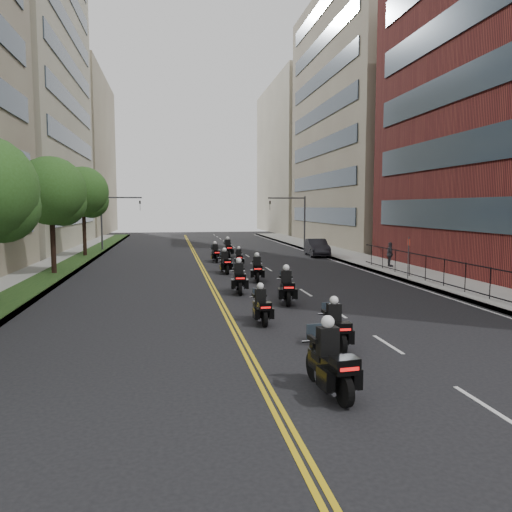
{
  "coord_description": "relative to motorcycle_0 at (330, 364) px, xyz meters",
  "views": [
    {
      "loc": [
        -3.7,
        -9.88,
        4.45
      ],
      "look_at": [
        0.7,
        15.78,
        1.89
      ],
      "focal_mm": 35.0,
      "sensor_mm": 36.0,
      "label": 1
    }
  ],
  "objects": [
    {
      "name": "motorcycle_2",
      "position": [
        -0.3,
        7.47,
        -0.13
      ],
      "size": [
        0.49,
        2.1,
        1.55
      ],
      "rotation": [
        0.0,
        0.0,
        0.03
      ],
      "color": "black",
      "rests_on": "ground"
    },
    {
      "name": "motorcycle_7",
      "position": [
        1.33,
        25.7,
        -0.14
      ],
      "size": [
        0.52,
        2.07,
        1.52
      ],
      "rotation": [
        0.0,
        0.0,
        -0.06
      ],
      "color": "black",
      "rests_on": "ground"
    },
    {
      "name": "motorcycle_9",
      "position": [
        1.32,
        32.84,
        -0.01
      ],
      "size": [
        0.58,
        2.49,
        1.84
      ],
      "rotation": [
        0.0,
        0.0,
        0.02
      ],
      "color": "black",
      "rests_on": "ground"
    },
    {
      "name": "motorcycle_4",
      "position": [
        -0.23,
        14.28,
        -0.02
      ],
      "size": [
        0.63,
        2.49,
        1.84
      ],
      "rotation": [
        0.0,
        0.0,
        -0.06
      ],
      "color": "black",
      "rests_on": "ground"
    },
    {
      "name": "iron_fence",
      "position": [
        11.02,
        10.81,
        0.16
      ],
      "size": [
        0.05,
        28.0,
        1.5
      ],
      "color": "black",
      "rests_on": "sidewalk_right"
    },
    {
      "name": "sidewalk_left",
      "position": [
        -11.98,
        23.81,
        -0.67
      ],
      "size": [
        4.0,
        90.0,
        0.15
      ],
      "primitive_type": "cube",
      "color": "gray",
      "rests_on": "ground"
    },
    {
      "name": "motorcycle_1",
      "position": [
        1.37,
        3.69,
        -0.09
      ],
      "size": [
        0.52,
        2.24,
        1.65
      ],
      "rotation": [
        0.0,
        0.0,
        -0.02
      ],
      "color": "black",
      "rests_on": "ground"
    },
    {
      "name": "motorcycle_6",
      "position": [
        -0.11,
        22.11,
        -0.06
      ],
      "size": [
        0.63,
        2.34,
        1.72
      ],
      "rotation": [
        0.0,
        0.0,
        0.08
      ],
      "color": "black",
      "rests_on": "ground"
    },
    {
      "name": "building_right_tan",
      "position": [
        21.5,
        46.81,
        14.26
      ],
      "size": [
        15.11,
        28.0,
        30.0
      ],
      "color": "gray",
      "rests_on": "ground"
    },
    {
      "name": "pedestrian_c",
      "position": [
        11.96,
        22.67,
        0.29
      ],
      "size": [
        0.52,
        1.07,
        1.77
      ],
      "primitive_type": "imported",
      "rotation": [
        0.0,
        0.0,
        1.48
      ],
      "color": "#3E3C44",
      "rests_on": "sidewalk_right"
    },
    {
      "name": "traffic_signal_left",
      "position": [
        -9.52,
        40.81,
        2.96
      ],
      "size": [
        4.09,
        0.2,
        5.6
      ],
      "color": "#3F3F44",
      "rests_on": "ground"
    },
    {
      "name": "parked_sedan",
      "position": [
        9.42,
        32.54,
        0.04
      ],
      "size": [
        2.08,
        4.86,
        1.56
      ],
      "primitive_type": "imported",
      "rotation": [
        0.0,
        0.0,
        -0.09
      ],
      "color": "black",
      "rests_on": "ground"
    },
    {
      "name": "building_right_far",
      "position": [
        21.52,
        76.81,
        12.26
      ],
      "size": [
        15.0,
        28.0,
        26.0
      ],
      "primitive_type": "cube",
      "color": "gray",
      "rests_on": "ground"
    },
    {
      "name": "grass_strip",
      "position": [
        -11.18,
        23.81,
        -0.57
      ],
      "size": [
        2.0,
        90.0,
        0.04
      ],
      "primitive_type": "cube",
      "color": "#153312",
      "rests_on": "sidewalk_left"
    },
    {
      "name": "ground",
      "position": [
        0.02,
        -1.19,
        -0.74
      ],
      "size": [
        160.0,
        160.0,
        0.0
      ],
      "primitive_type": "plane",
      "color": "black",
      "rests_on": "ground"
    },
    {
      "name": "building_left_far",
      "position": [
        -21.98,
        76.81,
        12.26
      ],
      "size": [
        16.0,
        28.0,
        26.0
      ],
      "primitive_type": "cube",
      "color": "gray",
      "rests_on": "ground"
    },
    {
      "name": "street_trees",
      "position": [
        -11.03,
        17.42,
        4.39
      ],
      "size": [
        4.4,
        38.4,
        7.98
      ],
      "color": "black",
      "rests_on": "ground"
    },
    {
      "name": "motorcycle_3",
      "position": [
        1.56,
        11.14,
        -0.03
      ],
      "size": [
        0.72,
        2.44,
        1.8
      ],
      "rotation": [
        0.0,
        0.0,
        -0.12
      ],
      "color": "black",
      "rests_on": "ground"
    },
    {
      "name": "motorcycle_0",
      "position": [
        0.0,
        0.0,
        0.0
      ],
      "size": [
        0.71,
        2.54,
        1.88
      ],
      "rotation": [
        0.0,
        0.0,
        0.1
      ],
      "color": "black",
      "rests_on": "ground"
    },
    {
      "name": "motorcycle_5",
      "position": [
        1.4,
        18.2,
        -0.06
      ],
      "size": [
        0.68,
        2.35,
        1.74
      ],
      "rotation": [
        0.0,
        0.0,
        -0.12
      ],
      "color": "black",
      "rests_on": "ground"
    },
    {
      "name": "motorcycle_8",
      "position": [
        -0.12,
        29.29,
        -0.08
      ],
      "size": [
        0.59,
        2.28,
        1.68
      ],
      "rotation": [
        0.0,
        0.0,
        0.07
      ],
      "color": "black",
      "rests_on": "ground"
    },
    {
      "name": "traffic_signal_right",
      "position": [
        9.56,
        40.81,
        2.96
      ],
      "size": [
        4.09,
        0.2,
        5.6
      ],
      "color": "#3F3F44",
      "rests_on": "ground"
    },
    {
      "name": "sidewalk_right",
      "position": [
        12.02,
        23.81,
        -0.67
      ],
      "size": [
        4.0,
        90.0,
        0.15
      ],
      "primitive_type": "cube",
      "color": "gray",
      "rests_on": "ground"
    }
  ]
}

